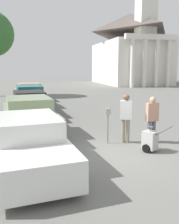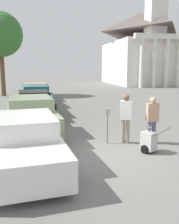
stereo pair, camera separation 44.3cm
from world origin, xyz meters
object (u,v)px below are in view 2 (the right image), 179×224
at_px(parked_car_teal, 35,97).
at_px(parking_meter, 107,119).
at_px(person_worker, 126,115).
at_px(parked_car_tan, 36,92).
at_px(person_supervisor, 152,117).
at_px(equipment_cart, 149,141).
at_px(parked_car_white, 26,140).
at_px(parked_car_sage, 31,116).
at_px(church, 140,46).
at_px(parked_car_black, 34,104).

height_order(parked_car_teal, parking_meter, parked_car_teal).
distance_m(parked_car_teal, person_worker, 10.13).
distance_m(parked_car_tan, parking_meter, 13.08).
bearing_deg(person_supervisor, equipment_cart, 61.13).
distance_m(parked_car_white, parked_car_sage, 3.40).
height_order(equipment_cart, church, church).
bearing_deg(parked_car_teal, parked_car_black, -96.67).
relative_size(parking_meter, person_supervisor, 0.76).
height_order(parked_car_white, parking_meter, parked_car_white).
bearing_deg(parked_car_teal, church, 46.09).
relative_size(equipment_cart, church, 0.04).
relative_size(parked_car_white, equipment_cart, 5.46).
relative_size(parked_car_teal, church, 0.24).
height_order(parked_car_black, parking_meter, parked_car_black).
bearing_deg(parked_car_black, parking_meter, -71.99).
bearing_deg(parked_car_black, parked_car_sage, -96.66).
relative_size(parked_car_teal, parking_meter, 4.13).
xyz_separation_m(parking_meter, church, (13.48, 30.89, 5.13)).
bearing_deg(parked_car_tan, person_supervisor, -78.15).
xyz_separation_m(parked_car_white, parked_car_tan, (0.00, 14.11, 0.01)).
bearing_deg(parked_car_tan, parking_meter, -84.26).
xyz_separation_m(person_supervisor, equipment_cart, (-0.48, -0.86, -0.59)).
bearing_deg(parking_meter, person_supervisor, -11.74).
bearing_deg(person_worker, parked_car_black, -39.64).
xyz_separation_m(parked_car_tan, parking_meter, (2.81, -12.77, 0.24)).
bearing_deg(equipment_cart, person_supervisor, 31.39).
relative_size(parked_car_black, church, 0.23).
relative_size(parked_car_white, parked_car_teal, 1.01).
bearing_deg(parked_car_tan, person_worker, -81.43).
height_order(person_worker, church, church).
height_order(parked_car_tan, church, church).
bearing_deg(parked_car_sage, parked_car_teal, 83.34).
height_order(parking_meter, person_supervisor, person_supervisor).
xyz_separation_m(parking_meter, person_worker, (0.68, -0.03, 0.13)).
bearing_deg(person_supervisor, parked_car_sage, -28.05).
relative_size(parked_car_sage, parking_meter, 4.04).
relative_size(parked_car_tan, person_supervisor, 3.16).
bearing_deg(person_worker, parked_car_tan, -54.00).
bearing_deg(parked_car_white, parked_car_black, 83.35).
bearing_deg(parked_car_teal, person_supervisor, -72.57).
height_order(parked_car_black, church, church).
relative_size(parking_meter, person_worker, 0.72).
bearing_deg(church, equipment_cart, -111.10).
xyz_separation_m(parked_car_white, person_supervisor, (4.39, 1.01, 0.32)).
height_order(parked_car_teal, church, church).
bearing_deg(parked_car_tan, parked_car_black, -96.67).
relative_size(parked_car_teal, person_worker, 2.98).
xyz_separation_m(parked_car_white, equipment_cart, (3.90, 0.15, -0.28)).
xyz_separation_m(parked_car_sage, parking_meter, (2.81, -2.06, 0.18)).
relative_size(parked_car_black, parking_meter, 3.96).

